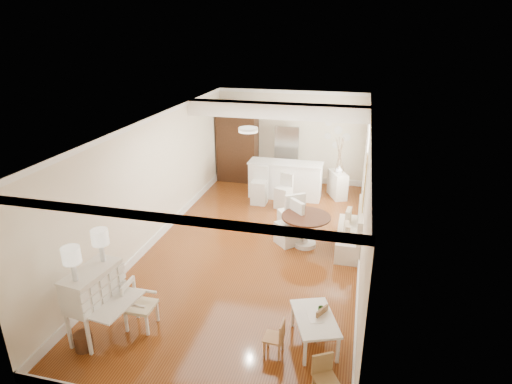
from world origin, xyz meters
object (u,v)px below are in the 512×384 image
at_px(slip_chair_near, 289,223).
at_px(pantry_cabinet, 238,144).
at_px(wicker_basket, 84,341).
at_px(breakfast_counter, 285,180).
at_px(gustavian_armchair, 141,305).
at_px(bar_stool_left, 259,186).
at_px(fridge, 298,157).
at_px(kids_chair_c, 326,379).
at_px(secretary_bureau, 95,303).
at_px(sideboard, 338,185).
at_px(bar_stool_right, 283,192).
at_px(kids_chair_a, 274,337).
at_px(dining_table, 305,231).
at_px(kids_chair_b, 315,320).
at_px(slip_chair_far, 291,212).
at_px(kids_table, 314,330).

xyz_separation_m(slip_chair_near, pantry_cabinet, (-2.28, 3.80, 0.66)).
xyz_separation_m(wicker_basket, breakfast_counter, (1.83, 6.79, 0.38)).
distance_m(gustavian_armchair, breakfast_counter, 6.22).
height_order(wicker_basket, bar_stool_left, bar_stool_left).
bearing_deg(fridge, kids_chair_c, -78.64).
xyz_separation_m(kids_chair_c, slip_chair_near, (-1.20, 4.09, 0.19)).
relative_size(secretary_bureau, sideboard, 1.52).
xyz_separation_m(gustavian_armchair, fridge, (1.42, 7.15, 0.50)).
height_order(kids_chair_c, pantry_cabinet, pantry_cabinet).
distance_m(gustavian_armchair, wicker_basket, 0.96).
xyz_separation_m(gustavian_armchair, bar_stool_right, (1.32, 5.32, 0.06)).
bearing_deg(kids_chair_a, wicker_basket, -75.13).
xyz_separation_m(secretary_bureau, dining_table, (2.75, 3.68, -0.22)).
distance_m(bar_stool_left, sideboard, 2.27).
bearing_deg(secretary_bureau, wicker_basket, -88.66).
relative_size(secretary_bureau, kids_chair_a, 1.98).
bearing_deg(slip_chair_near, bar_stool_right, 149.58).
distance_m(kids_chair_b, slip_chair_far, 3.67).
bearing_deg(sideboard, pantry_cabinet, 143.35).
distance_m(secretary_bureau, slip_chair_near, 4.40).
bearing_deg(sideboard, wicker_basket, -138.43).
bearing_deg(bar_stool_right, breakfast_counter, 117.71).
bearing_deg(bar_stool_right, gustavian_armchair, -83.32).
relative_size(wicker_basket, kids_chair_c, 0.45).
xyz_separation_m(wicker_basket, slip_chair_near, (2.41, 4.07, 0.36)).
height_order(slip_chair_near, fridge, fridge).
xyz_separation_m(wicker_basket, dining_table, (2.78, 4.04, 0.23)).
bearing_deg(kids_chair_c, breakfast_counter, 75.45).
relative_size(kids_table, kids_chair_a, 1.63).
bearing_deg(kids_chair_a, bar_stool_left, -161.57).
relative_size(kids_table, slip_chair_far, 0.93).
xyz_separation_m(secretary_bureau, wicker_basket, (-0.04, -0.35, -0.45)).
xyz_separation_m(kids_chair_b, bar_stool_left, (-2.10, 5.03, 0.21)).
relative_size(breakfast_counter, bar_stool_right, 2.20).
height_order(secretary_bureau, kids_chair_b, secretary_bureau).
relative_size(gustavian_armchair, kids_chair_a, 1.36).
bearing_deg(slip_chair_near, dining_table, 41.35).
bearing_deg(slip_chair_far, breakfast_counter, -110.18).
height_order(kids_table, slip_chair_far, slip_chair_far).
bearing_deg(bar_stool_right, slip_chair_near, -55.47).
bearing_deg(kids_chair_c, bar_stool_left, 81.85).
xyz_separation_m(slip_chair_far, fridge, (-0.32, 3.19, 0.38)).
bearing_deg(secretary_bureau, slip_chair_near, 64.78).
xyz_separation_m(kids_chair_b, dining_table, (-0.55, 2.91, 0.07)).
xyz_separation_m(gustavian_armchair, pantry_cabinet, (-0.48, 7.18, 0.75)).
bearing_deg(fridge, sideboard, -28.76).
distance_m(dining_table, fridge, 3.91).
distance_m(kids_chair_b, bar_stool_right, 5.09).
bearing_deg(sideboard, kids_chair_a, -118.04).
distance_m(kids_chair_c, breakfast_counter, 7.04).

